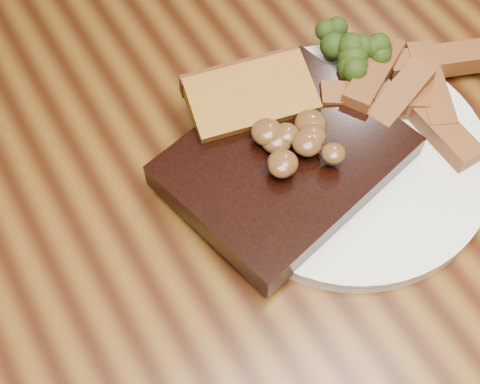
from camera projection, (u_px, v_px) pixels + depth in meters
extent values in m
cube|color=#523210|center=(252.00, 215.00, 0.60)|extent=(1.60, 0.90, 0.04)
cube|color=black|center=(19.00, 32.00, 1.17)|extent=(0.43, 0.43, 0.04)
cylinder|color=black|center=(99.00, 29.00, 1.45)|extent=(0.04, 0.04, 0.37)
cylinder|color=black|center=(146.00, 136.00, 1.31)|extent=(0.04, 0.04, 0.37)
cube|color=black|center=(4.00, 3.00, 0.90)|extent=(0.38, 0.08, 0.40)
cylinder|color=silver|center=(347.00, 158.00, 0.60)|extent=(0.31, 0.31, 0.01)
cube|color=black|center=(286.00, 161.00, 0.57)|extent=(0.22, 0.19, 0.03)
cube|color=beige|center=(328.00, 223.00, 0.55)|extent=(0.13, 0.04, 0.02)
cube|color=#885D18|center=(251.00, 112.00, 0.60)|extent=(0.12, 0.08, 0.02)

